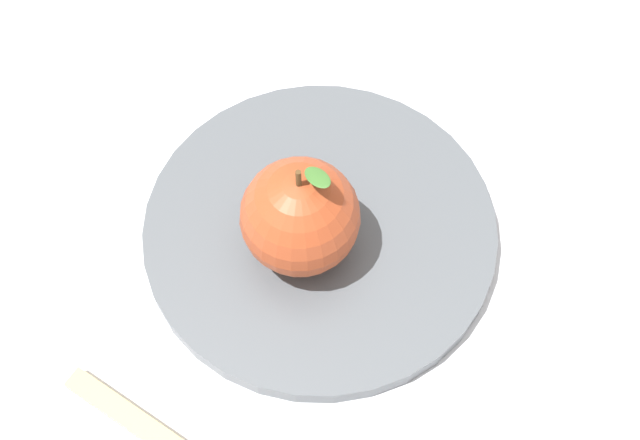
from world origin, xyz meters
TOP-DOWN VIEW (x-y plane):
  - ground_plane at (0.00, 0.00)m, footprint 2.40×2.40m
  - dinner_plate at (0.01, 0.04)m, footprint 0.25×0.25m
  - apple at (0.00, 0.02)m, footprint 0.08×0.08m

SIDE VIEW (x-z plane):
  - ground_plane at x=0.00m, z-range 0.00..0.00m
  - dinner_plate at x=0.01m, z-range 0.00..0.02m
  - apple at x=0.00m, z-range 0.01..0.10m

